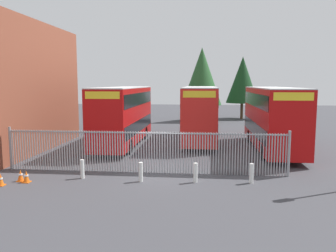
{
  "coord_description": "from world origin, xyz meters",
  "views": [
    {
      "loc": [
        2.22,
        -17.44,
        4.71
      ],
      "look_at": [
        0.0,
        4.0,
        2.0
      ],
      "focal_mm": 36.46,
      "sensor_mm": 36.0,
      "label": 1
    }
  ],
  "objects_px": {
    "bollard_far_right": "(251,173)",
    "traffic_cone_near_kerb": "(1,180)",
    "double_decker_bus_behind_fence_left": "(124,114)",
    "bollard_near_right": "(195,173)",
    "double_decker_bus_near_gate": "(272,116)",
    "bollard_center_front": "(141,172)",
    "traffic_cone_mid_forecourt": "(21,175)",
    "traffic_cone_by_gate": "(26,177)",
    "bollard_near_left": "(82,169)",
    "double_decker_bus_behind_fence_right": "(200,112)"
  },
  "relations": [
    {
      "from": "bollard_near_left",
      "to": "traffic_cone_mid_forecourt",
      "type": "xyz_separation_m",
      "value": [
        -2.79,
        -0.8,
        -0.19
      ]
    },
    {
      "from": "bollard_center_front",
      "to": "bollard_far_right",
      "type": "relative_size",
      "value": 1.0
    },
    {
      "from": "bollard_near_right",
      "to": "traffic_cone_near_kerb",
      "type": "distance_m",
      "value": 9.07
    },
    {
      "from": "bollard_far_right",
      "to": "traffic_cone_near_kerb",
      "type": "height_order",
      "value": "bollard_far_right"
    },
    {
      "from": "bollard_center_front",
      "to": "bollard_near_right",
      "type": "bearing_deg",
      "value": 2.81
    },
    {
      "from": "bollard_near_left",
      "to": "bollard_far_right",
      "type": "relative_size",
      "value": 1.0
    },
    {
      "from": "bollard_near_left",
      "to": "traffic_cone_near_kerb",
      "type": "bearing_deg",
      "value": -154.83
    },
    {
      "from": "double_decker_bus_near_gate",
      "to": "traffic_cone_mid_forecourt",
      "type": "relative_size",
      "value": 18.32
    },
    {
      "from": "double_decker_bus_behind_fence_left",
      "to": "bollard_near_left",
      "type": "distance_m",
      "value": 9.5
    },
    {
      "from": "bollard_far_right",
      "to": "bollard_near_right",
      "type": "bearing_deg",
      "value": -176.49
    },
    {
      "from": "double_decker_bus_behind_fence_right",
      "to": "traffic_cone_near_kerb",
      "type": "xyz_separation_m",
      "value": [
        -9.02,
        -13.31,
        -2.13
      ]
    },
    {
      "from": "bollard_near_right",
      "to": "traffic_cone_by_gate",
      "type": "xyz_separation_m",
      "value": [
        -8.03,
        -0.83,
        -0.19
      ]
    },
    {
      "from": "double_decker_bus_near_gate",
      "to": "bollard_near_right",
      "type": "bearing_deg",
      "value": -121.16
    },
    {
      "from": "double_decker_bus_behind_fence_left",
      "to": "traffic_cone_near_kerb",
      "type": "bearing_deg",
      "value": -106.72
    },
    {
      "from": "double_decker_bus_behind_fence_left",
      "to": "bollard_far_right",
      "type": "xyz_separation_m",
      "value": [
        8.32,
        -9.27,
        -1.95
      ]
    },
    {
      "from": "bollard_near_right",
      "to": "traffic_cone_by_gate",
      "type": "relative_size",
      "value": 1.61
    },
    {
      "from": "traffic_cone_by_gate",
      "to": "double_decker_bus_behind_fence_right",
      "type": "bearing_deg",
      "value": 57.5
    },
    {
      "from": "bollard_far_right",
      "to": "traffic_cone_mid_forecourt",
      "type": "height_order",
      "value": "bollard_far_right"
    },
    {
      "from": "bollard_center_front",
      "to": "bollard_far_right",
      "type": "distance_m",
      "value": 5.26
    },
    {
      "from": "bollard_far_right",
      "to": "traffic_cone_mid_forecourt",
      "type": "bearing_deg",
      "value": -175.69
    },
    {
      "from": "bollard_near_left",
      "to": "bollard_near_right",
      "type": "height_order",
      "value": "same"
    },
    {
      "from": "bollard_near_right",
      "to": "traffic_cone_by_gate",
      "type": "distance_m",
      "value": 8.07
    },
    {
      "from": "double_decker_bus_behind_fence_left",
      "to": "double_decker_bus_behind_fence_right",
      "type": "height_order",
      "value": "same"
    },
    {
      "from": "double_decker_bus_behind_fence_left",
      "to": "double_decker_bus_near_gate",
      "type": "bearing_deg",
      "value": -4.66
    },
    {
      "from": "bollard_center_front",
      "to": "traffic_cone_mid_forecourt",
      "type": "relative_size",
      "value": 1.61
    },
    {
      "from": "double_decker_bus_behind_fence_left",
      "to": "bollard_near_right",
      "type": "distance_m",
      "value": 11.19
    },
    {
      "from": "double_decker_bus_near_gate",
      "to": "traffic_cone_near_kerb",
      "type": "distance_m",
      "value": 17.43
    },
    {
      "from": "traffic_cone_mid_forecourt",
      "to": "traffic_cone_near_kerb",
      "type": "height_order",
      "value": "same"
    },
    {
      "from": "double_decker_bus_behind_fence_right",
      "to": "bollard_near_left",
      "type": "xyz_separation_m",
      "value": [
        -5.68,
        -11.74,
        -1.95
      ]
    },
    {
      "from": "bollard_center_front",
      "to": "double_decker_bus_behind_fence_right",
      "type": "bearing_deg",
      "value": 77.41
    },
    {
      "from": "bollard_near_left",
      "to": "bollard_near_right",
      "type": "relative_size",
      "value": 1.0
    },
    {
      "from": "double_decker_bus_behind_fence_left",
      "to": "double_decker_bus_behind_fence_right",
      "type": "xyz_separation_m",
      "value": [
        5.75,
        2.44,
        0.0
      ]
    },
    {
      "from": "bollard_near_right",
      "to": "traffic_cone_mid_forecourt",
      "type": "distance_m",
      "value": 8.44
    },
    {
      "from": "double_decker_bus_behind_fence_left",
      "to": "bollard_near_right",
      "type": "xyz_separation_m",
      "value": [
        5.69,
        -9.43,
        -1.95
      ]
    },
    {
      "from": "double_decker_bus_behind_fence_left",
      "to": "double_decker_bus_behind_fence_right",
      "type": "distance_m",
      "value": 6.25
    },
    {
      "from": "double_decker_bus_behind_fence_right",
      "to": "bollard_near_right",
      "type": "relative_size",
      "value": 11.38
    },
    {
      "from": "bollard_far_right",
      "to": "traffic_cone_near_kerb",
      "type": "xyz_separation_m",
      "value": [
        -11.59,
        -1.6,
        -0.19
      ]
    },
    {
      "from": "bollard_near_left",
      "to": "traffic_cone_near_kerb",
      "type": "relative_size",
      "value": 1.61
    },
    {
      "from": "double_decker_bus_behind_fence_left",
      "to": "traffic_cone_mid_forecourt",
      "type": "distance_m",
      "value": 10.68
    },
    {
      "from": "bollard_center_front",
      "to": "traffic_cone_mid_forecourt",
      "type": "bearing_deg",
      "value": -174.65
    },
    {
      "from": "traffic_cone_mid_forecourt",
      "to": "traffic_cone_near_kerb",
      "type": "distance_m",
      "value": 0.94
    },
    {
      "from": "traffic_cone_mid_forecourt",
      "to": "traffic_cone_near_kerb",
      "type": "xyz_separation_m",
      "value": [
        -0.54,
        -0.77,
        0.0
      ]
    },
    {
      "from": "double_decker_bus_near_gate",
      "to": "traffic_cone_by_gate",
      "type": "bearing_deg",
      "value": -144.61
    },
    {
      "from": "double_decker_bus_near_gate",
      "to": "bollard_near_left",
      "type": "height_order",
      "value": "double_decker_bus_near_gate"
    },
    {
      "from": "traffic_cone_near_kerb",
      "to": "double_decker_bus_behind_fence_left",
      "type": "bearing_deg",
      "value": 73.28
    },
    {
      "from": "double_decker_bus_behind_fence_right",
      "to": "bollard_near_right",
      "type": "xyz_separation_m",
      "value": [
        -0.06,
        -11.88,
        -1.95
      ]
    },
    {
      "from": "bollard_near_left",
      "to": "traffic_cone_mid_forecourt",
      "type": "height_order",
      "value": "bollard_near_left"
    },
    {
      "from": "double_decker_bus_behind_fence_left",
      "to": "bollard_near_right",
      "type": "height_order",
      "value": "double_decker_bus_behind_fence_left"
    },
    {
      "from": "traffic_cone_by_gate",
      "to": "traffic_cone_mid_forecourt",
      "type": "relative_size",
      "value": 1.0
    },
    {
      "from": "double_decker_bus_near_gate",
      "to": "bollard_far_right",
      "type": "xyz_separation_m",
      "value": [
        -2.53,
        -8.39,
        -1.95
      ]
    }
  ]
}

